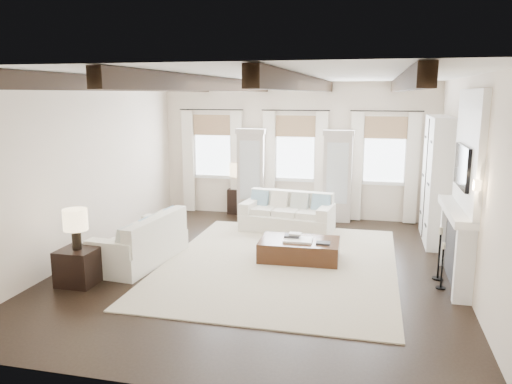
% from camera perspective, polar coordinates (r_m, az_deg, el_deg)
% --- Properties ---
extents(ground, '(7.50, 7.50, 0.00)m').
position_cam_1_polar(ground, '(8.68, 0.52, -8.53)').
color(ground, black).
rests_on(ground, ground).
extents(room_shell, '(6.54, 7.54, 3.22)m').
position_cam_1_polar(room_shell, '(8.99, 6.49, 4.47)').
color(room_shell, beige).
rests_on(room_shell, ground).
extents(area_rug, '(3.95, 5.03, 0.02)m').
position_cam_1_polar(area_rug, '(8.84, 2.77, -8.10)').
color(area_rug, beige).
rests_on(area_rug, ground).
extents(sofa_back, '(2.04, 1.12, 0.83)m').
position_cam_1_polar(sofa_back, '(10.83, 3.66, -2.71)').
color(sofa_back, silver).
rests_on(sofa_back, ground).
extents(sofa_left, '(1.07, 2.05, 0.85)m').
position_cam_1_polar(sofa_left, '(9.03, -12.75, -5.72)').
color(sofa_left, silver).
rests_on(sofa_left, ground).
extents(ottoman, '(1.43, 0.92, 0.37)m').
position_cam_1_polar(ottoman, '(9.01, 4.97, -6.61)').
color(ottoman, black).
rests_on(ottoman, ground).
extents(tray, '(0.51, 0.40, 0.04)m').
position_cam_1_polar(tray, '(8.88, 4.83, -5.48)').
color(tray, white).
rests_on(tray, ottoman).
extents(book_lower, '(0.27, 0.21, 0.04)m').
position_cam_1_polar(book_lower, '(8.98, 4.13, -5.02)').
color(book_lower, '#262628').
rests_on(book_lower, tray).
extents(book_upper, '(0.23, 0.18, 0.03)m').
position_cam_1_polar(book_upper, '(8.98, 4.52, -4.79)').
color(book_upper, beige).
rests_on(book_upper, book_lower).
extents(book_loose, '(0.25, 0.19, 0.03)m').
position_cam_1_polar(book_loose, '(8.77, 7.68, -5.81)').
color(book_loose, '#262628').
rests_on(book_loose, ottoman).
extents(side_table_front, '(0.56, 0.56, 0.56)m').
position_cam_1_polar(side_table_front, '(8.33, -19.61, -8.02)').
color(side_table_front, black).
rests_on(side_table_front, ground).
extents(lamp_front, '(0.37, 0.37, 0.64)m').
position_cam_1_polar(lamp_front, '(8.13, -19.94, -3.25)').
color(lamp_front, black).
rests_on(lamp_front, side_table_front).
extents(side_table_back, '(0.41, 0.41, 0.62)m').
position_cam_1_polar(side_table_back, '(12.41, -2.15, -1.01)').
color(side_table_back, black).
rests_on(side_table_back, ground).
extents(lamp_back, '(0.37, 0.37, 0.64)m').
position_cam_1_polar(lamp_back, '(12.27, -2.18, 2.39)').
color(lamp_back, black).
rests_on(lamp_back, side_table_back).
extents(candlestick_near, '(0.15, 0.15, 0.72)m').
position_cam_1_polar(candlestick_near, '(8.17, 20.47, -8.32)').
color(candlestick_near, black).
rests_on(candlestick_near, ground).
extents(candlestick_far, '(0.17, 0.17, 0.86)m').
position_cam_1_polar(candlestick_far, '(8.53, 20.18, -7.09)').
color(candlestick_far, black).
rests_on(candlestick_far, ground).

